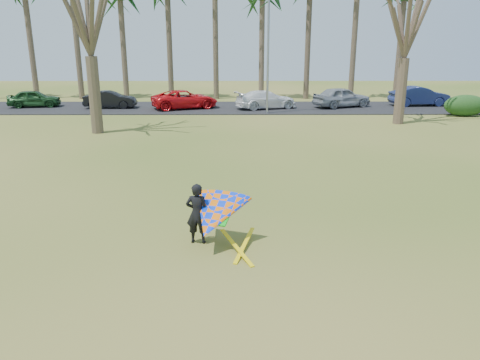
{
  "coord_description": "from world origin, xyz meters",
  "views": [
    {
      "loc": [
        -0.05,
        -11.14,
        5.04
      ],
      "look_at": [
        0.0,
        2.0,
        1.1
      ],
      "focal_mm": 35.0,
      "sensor_mm": 36.0,
      "label": 1
    }
  ],
  "objects_px": {
    "bare_tree_right": "(409,13)",
    "car_4": "(342,97)",
    "streetlight": "(270,49)",
    "kite_flyer": "(213,215)",
    "car_0": "(34,98)",
    "car_3": "(266,100)",
    "bare_tree_left": "(86,3)",
    "car_1": "(110,100)",
    "car_5": "(419,96)",
    "car_2": "(185,99)"
  },
  "relations": [
    {
      "from": "car_3",
      "to": "car_4",
      "type": "height_order",
      "value": "car_4"
    },
    {
      "from": "bare_tree_left",
      "to": "bare_tree_right",
      "type": "xyz_separation_m",
      "value": [
        18.0,
        3.0,
        -0.35
      ]
    },
    {
      "from": "car_3",
      "to": "car_1",
      "type": "bearing_deg",
      "value": 68.86
    },
    {
      "from": "car_0",
      "to": "car_3",
      "type": "xyz_separation_m",
      "value": [
        17.85,
        -0.9,
        0.01
      ]
    },
    {
      "from": "streetlight",
      "to": "kite_flyer",
      "type": "distance_m",
      "value": 22.67
    },
    {
      "from": "car_0",
      "to": "bare_tree_left",
      "type": "bearing_deg",
      "value": -153.39
    },
    {
      "from": "car_2",
      "to": "car_3",
      "type": "distance_m",
      "value": 6.14
    },
    {
      "from": "car_1",
      "to": "bare_tree_left",
      "type": "bearing_deg",
      "value": -171.8
    },
    {
      "from": "car_5",
      "to": "kite_flyer",
      "type": "distance_m",
      "value": 30.05
    },
    {
      "from": "car_0",
      "to": "car_5",
      "type": "bearing_deg",
      "value": -99.38
    },
    {
      "from": "car_5",
      "to": "kite_flyer",
      "type": "bearing_deg",
      "value": 145.61
    },
    {
      "from": "streetlight",
      "to": "kite_flyer",
      "type": "bearing_deg",
      "value": -97.31
    },
    {
      "from": "car_2",
      "to": "car_4",
      "type": "bearing_deg",
      "value": -108.66
    },
    {
      "from": "bare_tree_left",
      "to": "car_0",
      "type": "relative_size",
      "value": 2.52
    },
    {
      "from": "car_0",
      "to": "car_3",
      "type": "distance_m",
      "value": 17.87
    },
    {
      "from": "car_1",
      "to": "car_3",
      "type": "height_order",
      "value": "car_3"
    },
    {
      "from": "car_3",
      "to": "kite_flyer",
      "type": "relative_size",
      "value": 1.93
    },
    {
      "from": "streetlight",
      "to": "car_5",
      "type": "distance_m",
      "value": 13.19
    },
    {
      "from": "car_1",
      "to": "kite_flyer",
      "type": "xyz_separation_m",
      "value": [
        9.1,
        -24.86,
        0.14
      ]
    },
    {
      "from": "bare_tree_right",
      "to": "car_4",
      "type": "bearing_deg",
      "value": 106.25
    },
    {
      "from": "car_2",
      "to": "car_4",
      "type": "distance_m",
      "value": 12.03
    },
    {
      "from": "bare_tree_right",
      "to": "car_1",
      "type": "height_order",
      "value": "bare_tree_right"
    },
    {
      "from": "bare_tree_left",
      "to": "kite_flyer",
      "type": "distance_m",
      "value": 17.92
    },
    {
      "from": "bare_tree_right",
      "to": "car_2",
      "type": "xyz_separation_m",
      "value": [
        -14.08,
        6.39,
        -5.82
      ]
    },
    {
      "from": "car_3",
      "to": "streetlight",
      "type": "bearing_deg",
      "value": 162.88
    },
    {
      "from": "car_3",
      "to": "kite_flyer",
      "type": "xyz_separation_m",
      "value": [
        -2.75,
        -24.54,
        0.11
      ]
    },
    {
      "from": "car_3",
      "to": "car_4",
      "type": "distance_m",
      "value": 5.92
    },
    {
      "from": "car_2",
      "to": "streetlight",
      "type": "bearing_deg",
      "value": -133.02
    },
    {
      "from": "car_1",
      "to": "car_3",
      "type": "distance_m",
      "value": 11.85
    },
    {
      "from": "streetlight",
      "to": "car_0",
      "type": "relative_size",
      "value": 2.08
    },
    {
      "from": "bare_tree_left",
      "to": "car_3",
      "type": "distance_m",
      "value": 15.06
    },
    {
      "from": "streetlight",
      "to": "bare_tree_left",
      "type": "bearing_deg",
      "value": -145.43
    },
    {
      "from": "bare_tree_right",
      "to": "car_4",
      "type": "relative_size",
      "value": 2.05
    },
    {
      "from": "bare_tree_left",
      "to": "car_1",
      "type": "bearing_deg",
      "value": 100.47
    },
    {
      "from": "bare_tree_left",
      "to": "streetlight",
      "type": "height_order",
      "value": "bare_tree_left"
    },
    {
      "from": "bare_tree_left",
      "to": "car_1",
      "type": "distance_m",
      "value": 11.63
    },
    {
      "from": "car_5",
      "to": "bare_tree_left",
      "type": "bearing_deg",
      "value": 111.47
    },
    {
      "from": "streetlight",
      "to": "car_1",
      "type": "xyz_separation_m",
      "value": [
        -11.94,
        2.66,
        -3.77
      ]
    },
    {
      "from": "car_5",
      "to": "kite_flyer",
      "type": "xyz_separation_m",
      "value": [
        -14.9,
        -26.09,
        0.04
      ]
    },
    {
      "from": "car_0",
      "to": "kite_flyer",
      "type": "height_order",
      "value": "kite_flyer"
    },
    {
      "from": "car_0",
      "to": "car_2",
      "type": "xyz_separation_m",
      "value": [
        11.71,
        -0.85,
        0.03
      ]
    },
    {
      "from": "car_0",
      "to": "kite_flyer",
      "type": "bearing_deg",
      "value": -159.94
    },
    {
      "from": "streetlight",
      "to": "car_2",
      "type": "bearing_deg",
      "value": 159.02
    },
    {
      "from": "car_4",
      "to": "bare_tree_right",
      "type": "bearing_deg",
      "value": 173.86
    },
    {
      "from": "bare_tree_left",
      "to": "car_1",
      "type": "relative_size",
      "value": 2.5
    },
    {
      "from": "bare_tree_right",
      "to": "car_5",
      "type": "xyz_separation_m",
      "value": [
        4.22,
        7.9,
        -5.76
      ]
    },
    {
      "from": "bare_tree_left",
      "to": "car_2",
      "type": "distance_m",
      "value": 11.9
    },
    {
      "from": "streetlight",
      "to": "car_1",
      "type": "relative_size",
      "value": 2.06
    },
    {
      "from": "kite_flyer",
      "to": "car_5",
      "type": "bearing_deg",
      "value": 60.26
    },
    {
      "from": "car_3",
      "to": "car_5",
      "type": "relative_size",
      "value": 1.02
    }
  ]
}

